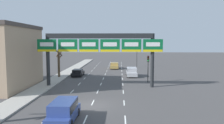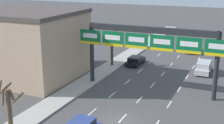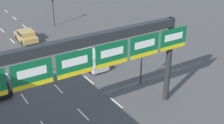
{
  "view_description": "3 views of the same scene",
  "coord_description": "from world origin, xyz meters",
  "px_view_note": "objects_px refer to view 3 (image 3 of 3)",
  "views": [
    {
      "loc": [
        2.82,
        -21.44,
        6.42
      ],
      "look_at": [
        1.74,
        9.27,
        3.54
      ],
      "focal_mm": 35.0,
      "sensor_mm": 36.0,
      "label": 1
    },
    {
      "loc": [
        9.91,
        -24.17,
        13.23
      ],
      "look_at": [
        -2.52,
        4.26,
        4.44
      ],
      "focal_mm": 50.0,
      "sensor_mm": 36.0,
      "label": 2
    },
    {
      "loc": [
        -9.56,
        -8.47,
        14.8
      ],
      "look_at": [
        2.21,
        9.98,
        4.63
      ],
      "focal_mm": 50.0,
      "sensor_mm": 36.0,
      "label": 3
    }
  ],
  "objects_px": {
    "suv_silver": "(91,59)",
    "traffic_light_near_gantry": "(53,4)",
    "sign_gantry": "(92,57)",
    "car_gold": "(26,35)",
    "traffic_light_mid_block": "(142,55)"
  },
  "relations": [
    {
      "from": "car_gold",
      "to": "traffic_light_near_gantry",
      "type": "distance_m",
      "value": 7.26
    },
    {
      "from": "suv_silver",
      "to": "car_gold",
      "type": "xyz_separation_m",
      "value": [
        -3.45,
        11.42,
        -0.12
      ]
    },
    {
      "from": "car_gold",
      "to": "traffic_light_near_gantry",
      "type": "relative_size",
      "value": 0.88
    },
    {
      "from": "sign_gantry",
      "to": "traffic_light_mid_block",
      "type": "xyz_separation_m",
      "value": [
        7.28,
        3.57,
        -2.87
      ]
    },
    {
      "from": "suv_silver",
      "to": "traffic_light_mid_block",
      "type": "distance_m",
      "value": 6.63
    },
    {
      "from": "suv_silver",
      "to": "traffic_light_near_gantry",
      "type": "height_order",
      "value": "traffic_light_near_gantry"
    },
    {
      "from": "suv_silver",
      "to": "traffic_light_mid_block",
      "type": "relative_size",
      "value": 1.03
    },
    {
      "from": "traffic_light_mid_block",
      "to": "car_gold",
      "type": "bearing_deg",
      "value": 108.18
    },
    {
      "from": "suv_silver",
      "to": "car_gold",
      "type": "height_order",
      "value": "suv_silver"
    },
    {
      "from": "suv_silver",
      "to": "traffic_light_mid_block",
      "type": "height_order",
      "value": "traffic_light_mid_block"
    },
    {
      "from": "sign_gantry",
      "to": "traffic_light_mid_block",
      "type": "distance_m",
      "value": 8.6
    },
    {
      "from": "suv_silver",
      "to": "traffic_light_near_gantry",
      "type": "distance_m",
      "value": 15.6
    },
    {
      "from": "sign_gantry",
      "to": "suv_silver",
      "type": "relative_size",
      "value": 4.04
    },
    {
      "from": "sign_gantry",
      "to": "car_gold",
      "type": "xyz_separation_m",
      "value": [
        1.6,
        20.86,
        -5.11
      ]
    },
    {
      "from": "car_gold",
      "to": "traffic_light_mid_block",
      "type": "xyz_separation_m",
      "value": [
        5.68,
        -17.3,
        2.24
      ]
    }
  ]
}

